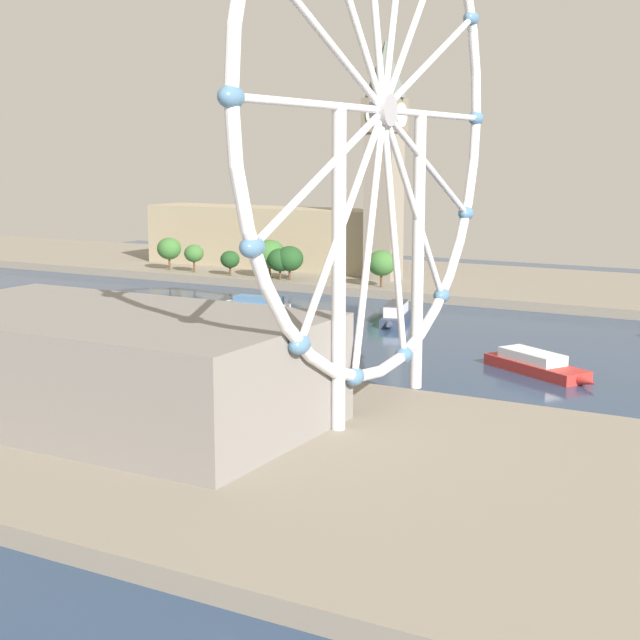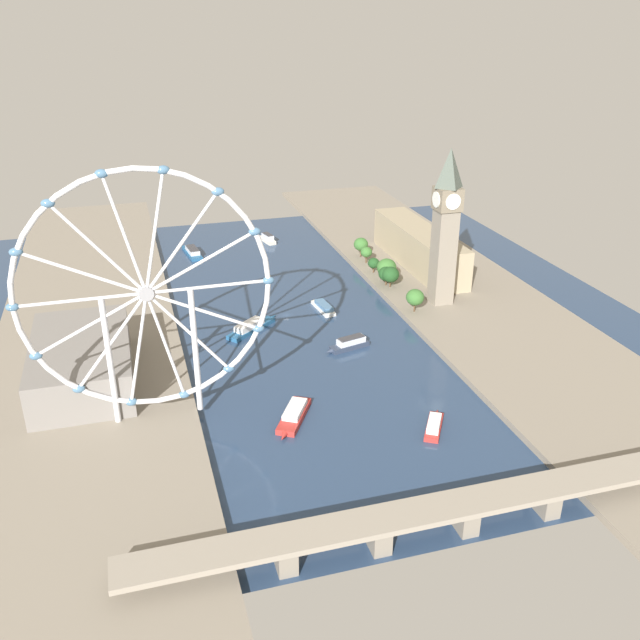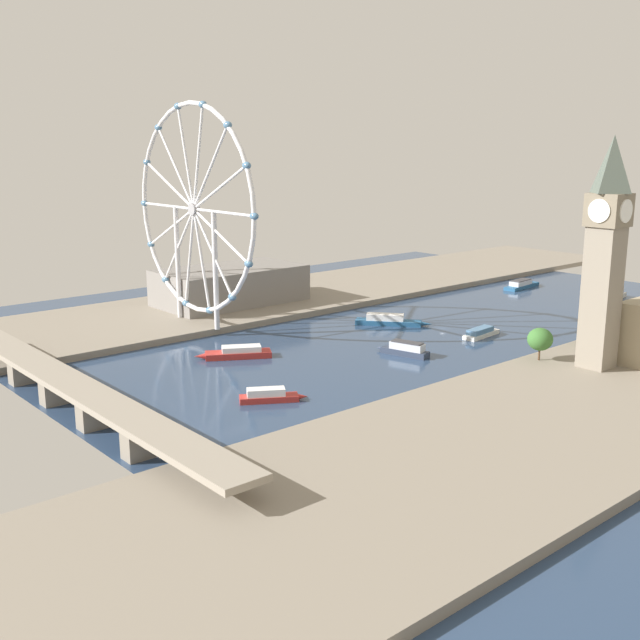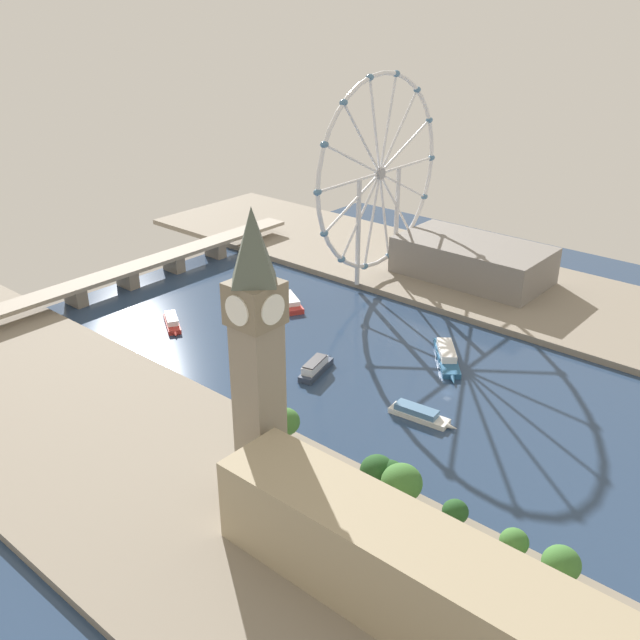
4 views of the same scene
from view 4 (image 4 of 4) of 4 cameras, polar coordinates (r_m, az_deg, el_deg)
The scene contains 14 objects.
ground_plane at distance 275.05m, azimuth 10.26°, elevation -5.81°, with size 380.51×380.51×0.00m, color navy.
riverbank_left at distance 206.17m, azimuth -5.73°, elevation -17.02°, with size 90.00×520.00×3.00m, color gray.
riverbank_right at distance 360.73m, azimuth 18.95°, elevation 1.17°, with size 90.00×520.00×3.00m, color gray.
clock_tower at distance 197.70m, azimuth -5.10°, elevation -2.54°, with size 13.95×13.95×86.62m.
parliament_block at distance 177.45m, azimuth 6.79°, elevation -19.52°, with size 22.00×104.64×24.39m, color tan.
tree_row_embankment at distance 208.79m, azimuth 6.82°, elevation -12.99°, with size 13.20×104.70×14.37m.
ferris_wheel at distance 358.65m, azimuth 4.85°, elevation 11.59°, with size 99.43×3.20×102.46m.
riverside_hall at distance 376.04m, azimuth 12.19°, elevation 4.77°, with size 42.19×76.54×19.03m, color gray.
river_bridge at distance 384.96m, azimuth -13.50°, elevation 4.34°, with size 192.51×13.51×10.24m.
tour_boat_1 at distance 297.15m, azimuth 10.20°, elevation -2.86°, with size 32.02×27.25×5.36m.
tour_boat_2 at distance 329.24m, azimuth -11.85°, elevation -0.17°, with size 15.64×22.14×4.68m.
tour_boat_3 at distance 345.13m, azimuth -2.60°, elevation 1.58°, with size 20.44×30.00×4.83m.
tour_boat_4 at distance 283.19m, azimuth -0.32°, elevation -3.82°, with size 24.44×10.71×6.01m.
tour_boat_5 at distance 257.33m, azimuth 8.00°, elevation -7.51°, with size 8.56×26.25×4.22m.
Camera 4 is at (-208.11, -113.88, 139.19)m, focal length 39.66 mm.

